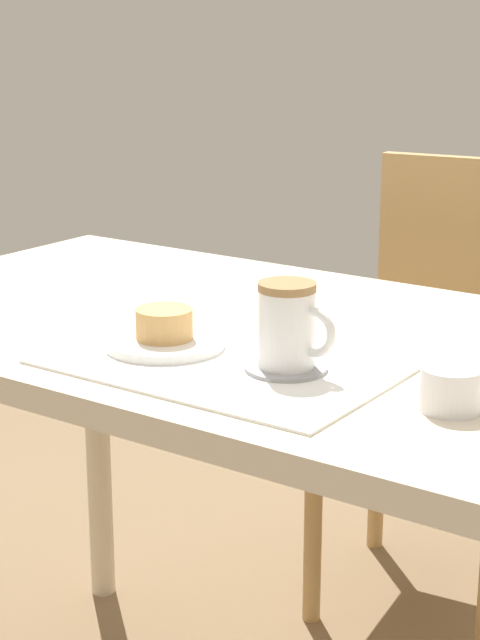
{
  "coord_description": "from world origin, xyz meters",
  "views": [
    {
      "loc": [
        0.77,
        -1.2,
        1.18
      ],
      "look_at": [
        0.03,
        -0.12,
        0.81
      ],
      "focal_mm": 60.0,
      "sensor_mm": 36.0,
      "label": 1
    }
  ],
  "objects_px": {
    "coffee_mug": "(289,325)",
    "wooden_chair": "(447,368)",
    "pastry": "(164,324)",
    "pastry_plate": "(165,343)",
    "sugar_bowl": "(451,389)",
    "dining_table": "(275,388)"
  },
  "relations": [
    {
      "from": "dining_table",
      "to": "pastry_plate",
      "type": "height_order",
      "value": "pastry_plate"
    },
    {
      "from": "pastry_plate",
      "to": "sugar_bowl",
      "type": "height_order",
      "value": "sugar_bowl"
    },
    {
      "from": "pastry_plate",
      "to": "coffee_mug",
      "type": "relative_size",
      "value": 1.5
    },
    {
      "from": "pastry_plate",
      "to": "wooden_chair",
      "type": "bearing_deg",
      "value": 89.01
    },
    {
      "from": "wooden_chair",
      "to": "sugar_bowl",
      "type": "distance_m",
      "value": 1.0
    },
    {
      "from": "pastry",
      "to": "dining_table",
      "type": "bearing_deg",
      "value": 64.46
    },
    {
      "from": "dining_table",
      "to": "pastry_plate",
      "type": "distance_m",
      "value": 0.2
    },
    {
      "from": "wooden_chair",
      "to": "sugar_bowl",
      "type": "relative_size",
      "value": 12.91
    },
    {
      "from": "wooden_chair",
      "to": "pastry",
      "type": "relative_size",
      "value": 12.06
    },
    {
      "from": "dining_table",
      "to": "wooden_chair",
      "type": "bearing_deg",
      "value": 94.57
    },
    {
      "from": "coffee_mug",
      "to": "wooden_chair",
      "type": "bearing_deg",
      "value": 100.92
    },
    {
      "from": "pastry_plate",
      "to": "sugar_bowl",
      "type": "distance_m",
      "value": 0.4
    },
    {
      "from": "dining_table",
      "to": "wooden_chair",
      "type": "distance_m",
      "value": 0.76
    },
    {
      "from": "wooden_chair",
      "to": "pastry",
      "type": "height_order",
      "value": "wooden_chair"
    },
    {
      "from": "coffee_mug",
      "to": "sugar_bowl",
      "type": "height_order",
      "value": "coffee_mug"
    },
    {
      "from": "pastry_plate",
      "to": "coffee_mug",
      "type": "xyz_separation_m",
      "value": [
        0.18,
        0.01,
        0.05
      ]
    },
    {
      "from": "pastry",
      "to": "coffee_mug",
      "type": "relative_size",
      "value": 0.71
    },
    {
      "from": "dining_table",
      "to": "coffee_mug",
      "type": "relative_size",
      "value": 12.81
    },
    {
      "from": "wooden_chair",
      "to": "pastry",
      "type": "xyz_separation_m",
      "value": [
        -0.02,
        -0.89,
        0.3
      ]
    },
    {
      "from": "sugar_bowl",
      "to": "wooden_chair",
      "type": "bearing_deg",
      "value": 113.66
    },
    {
      "from": "wooden_chair",
      "to": "pastry_plate",
      "type": "bearing_deg",
      "value": 82.22
    },
    {
      "from": "pastry",
      "to": "coffee_mug",
      "type": "xyz_separation_m",
      "value": [
        0.18,
        0.01,
        0.03
      ]
    }
  ]
}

